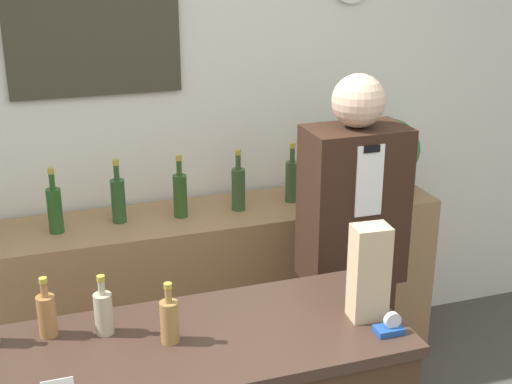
% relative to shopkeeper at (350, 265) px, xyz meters
% --- Properties ---
extents(back_wall, '(5.20, 0.09, 2.70)m').
position_rel_shopkeeper_xyz_m(back_wall, '(-0.53, 0.87, 0.52)').
color(back_wall, silver).
rests_on(back_wall, ground_plane).
extents(back_shelf, '(2.23, 0.45, 0.92)m').
position_rel_shopkeeper_xyz_m(back_shelf, '(-0.44, 0.58, -0.37)').
color(back_shelf, '#9E754C').
rests_on(back_shelf, ground_plane).
extents(shopkeeper, '(0.42, 0.26, 1.67)m').
position_rel_shopkeeper_xyz_m(shopkeeper, '(0.00, 0.00, 0.00)').
color(shopkeeper, '#331E14').
rests_on(shopkeeper, ground_plane).
extents(potted_plant, '(0.31, 0.31, 0.39)m').
position_rel_shopkeeper_xyz_m(potted_plant, '(0.46, 0.54, 0.31)').
color(potted_plant, '#4C3D2D').
rests_on(potted_plant, back_shelf).
extents(paper_bag, '(0.13, 0.10, 0.33)m').
position_rel_shopkeeper_xyz_m(paper_bag, '(-0.26, -0.64, 0.31)').
color(paper_bag, tan).
rests_on(paper_bag, display_counter).
extents(tape_dispenser, '(0.09, 0.06, 0.07)m').
position_rel_shopkeeper_xyz_m(tape_dispenser, '(-0.23, -0.75, 0.16)').
color(tape_dispenser, '#1E4799').
rests_on(tape_dispenser, display_counter).
extents(counter_bottle_1, '(0.06, 0.06, 0.21)m').
position_rel_shopkeeper_xyz_m(counter_bottle_1, '(-1.28, -0.41, 0.22)').
color(counter_bottle_1, '#9B6B3B').
rests_on(counter_bottle_1, display_counter).
extents(counter_bottle_2, '(0.06, 0.06, 0.21)m').
position_rel_shopkeeper_xyz_m(counter_bottle_2, '(-1.11, -0.46, 0.22)').
color(counter_bottle_2, tan).
rests_on(counter_bottle_2, display_counter).
extents(counter_bottle_3, '(0.06, 0.06, 0.21)m').
position_rel_shopkeeper_xyz_m(counter_bottle_3, '(-0.92, -0.58, 0.22)').
color(counter_bottle_3, olive).
rests_on(counter_bottle_3, display_counter).
extents(shelf_bottle_1, '(0.07, 0.07, 0.30)m').
position_rel_shopkeeper_xyz_m(shelf_bottle_1, '(-1.19, 0.57, 0.20)').
color(shelf_bottle_1, '#26531F').
rests_on(shelf_bottle_1, back_shelf).
extents(shelf_bottle_2, '(0.07, 0.07, 0.30)m').
position_rel_shopkeeper_xyz_m(shelf_bottle_2, '(-0.91, 0.60, 0.20)').
color(shelf_bottle_2, '#294E26').
rests_on(shelf_bottle_2, back_shelf).
extents(shelf_bottle_3, '(0.07, 0.07, 0.30)m').
position_rel_shopkeeper_xyz_m(shelf_bottle_3, '(-0.62, 0.57, 0.20)').
color(shelf_bottle_3, '#2C4F1E').
rests_on(shelf_bottle_3, back_shelf).
extents(shelf_bottle_4, '(0.07, 0.07, 0.30)m').
position_rel_shopkeeper_xyz_m(shelf_bottle_4, '(-0.33, 0.57, 0.20)').
color(shelf_bottle_4, '#324E29').
rests_on(shelf_bottle_4, back_shelf).
extents(shelf_bottle_5, '(0.07, 0.07, 0.30)m').
position_rel_shopkeeper_xyz_m(shelf_bottle_5, '(-0.04, 0.59, 0.20)').
color(shelf_bottle_5, '#354D2A').
rests_on(shelf_bottle_5, back_shelf).
extents(shelf_bottle_6, '(0.07, 0.07, 0.30)m').
position_rel_shopkeeper_xyz_m(shelf_bottle_6, '(0.24, 0.58, 0.20)').
color(shelf_bottle_6, '#2E562A').
rests_on(shelf_bottle_6, back_shelf).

